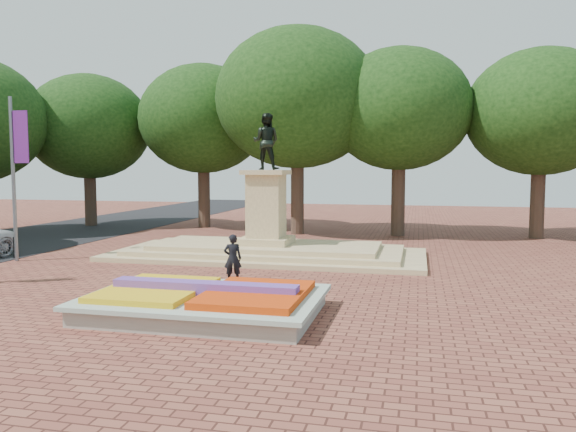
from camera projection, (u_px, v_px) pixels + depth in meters
The scene contains 5 objects.
ground at pixel (199, 297), 17.48m from camera, with size 90.00×90.00×0.00m, color brown.
flower_bed at pixel (206, 301), 15.28m from camera, with size 6.30×4.30×0.91m.
monument at pixel (266, 237), 25.17m from camera, with size 14.00×6.00×6.40m.
tree_row_back at pixel (347, 123), 33.84m from camera, with size 44.80×8.80×10.43m.
pedestrian at pixel (233, 258), 19.56m from camera, with size 0.62×0.41×1.70m, color black.
Camera 1 is at (6.64, -16.12, 4.01)m, focal length 35.00 mm.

